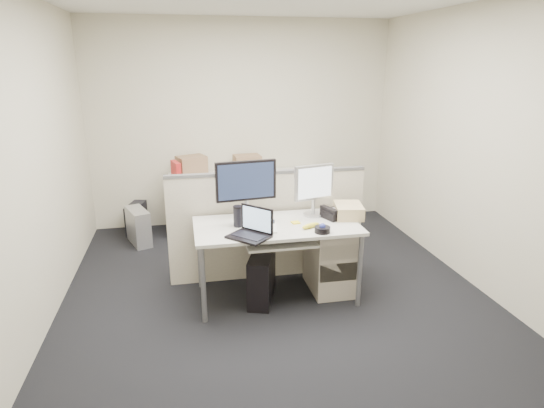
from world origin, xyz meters
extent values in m
cube|color=black|center=(0.00, 0.00, -0.01)|extent=(4.00, 4.50, 0.01)
cube|color=beige|center=(0.00, 2.25, 1.35)|extent=(4.00, 0.02, 2.70)
cube|color=beige|center=(0.00, -2.25, 1.35)|extent=(4.00, 0.02, 2.70)
cube|color=beige|center=(-2.00, 0.00, 1.35)|extent=(0.02, 4.50, 2.70)
cube|color=beige|center=(2.00, 0.00, 1.35)|extent=(0.02, 4.50, 2.70)
cube|color=#B4B3A9|center=(0.00, 0.00, 0.71)|extent=(1.50, 0.75, 0.03)
cylinder|color=slate|center=(-0.70, -0.33, 0.35)|extent=(0.04, 0.04, 0.70)
cylinder|color=slate|center=(-0.70, 0.33, 0.35)|extent=(0.04, 0.04, 0.70)
cylinder|color=slate|center=(0.70, -0.33, 0.35)|extent=(0.04, 0.04, 0.70)
cylinder|color=slate|center=(0.70, 0.33, 0.35)|extent=(0.04, 0.04, 0.70)
cube|color=#B4B3A9|center=(0.00, -0.18, 0.62)|extent=(0.62, 0.32, 0.02)
cube|color=#ADA493|center=(0.55, 0.05, 0.33)|extent=(0.40, 0.55, 0.65)
cube|color=beige|center=(0.00, 0.45, 0.55)|extent=(2.00, 0.06, 1.10)
cube|color=#ADA493|center=(0.00, 1.93, 0.36)|extent=(2.00, 0.60, 0.72)
cube|color=black|center=(-0.25, 0.18, 1.01)|extent=(0.59, 0.28, 0.57)
cube|color=#B7B7BC|center=(0.40, 0.18, 0.98)|extent=(0.44, 0.29, 0.49)
cube|color=black|center=(-0.30, -0.28, 0.85)|extent=(0.41, 0.41, 0.25)
cylinder|color=black|center=(0.35, -0.28, 0.76)|extent=(0.16, 0.16, 0.05)
cube|color=black|center=(0.60, 0.08, 0.77)|extent=(0.30, 0.27, 0.08)
cube|color=silver|center=(-0.12, -0.08, 0.74)|extent=(0.24, 0.29, 0.01)
cube|color=yellow|center=(0.18, 0.00, 0.74)|extent=(0.08, 0.08, 0.01)
cylinder|color=black|center=(-0.35, 0.02, 0.82)|extent=(0.10, 0.10, 0.18)
ellipsoid|color=yellow|center=(0.28, -0.15, 0.75)|extent=(0.20, 0.13, 0.04)
cube|color=black|center=(-0.03, 0.05, 0.74)|extent=(0.07, 0.11, 0.01)
cube|color=tan|center=(0.72, 0.08, 0.79)|extent=(0.31, 0.37, 0.12)
cube|color=black|center=(-0.05, -0.14, 0.64)|extent=(0.47, 0.18, 0.03)
cube|color=black|center=(-0.15, -0.05, 0.23)|extent=(0.35, 0.54, 0.46)
cube|color=black|center=(-1.45, 2.03, 0.19)|extent=(0.27, 0.44, 0.38)
cube|color=#B7B7BC|center=(-1.39, 1.63, 0.22)|extent=(0.34, 0.50, 0.44)
cube|color=olive|center=(-0.70, 2.05, 0.85)|extent=(0.42, 0.37, 0.26)
cube|color=olive|center=(0.03, 2.05, 0.84)|extent=(0.36, 0.29, 0.25)
cube|color=red|center=(-0.90, 1.83, 0.84)|extent=(0.13, 0.27, 0.25)
camera|label=1|loc=(-0.81, -3.83, 2.16)|focal=30.00mm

